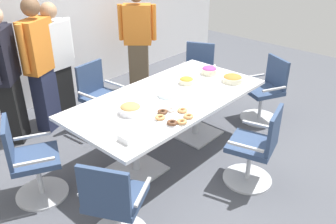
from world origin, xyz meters
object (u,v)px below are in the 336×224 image
at_px(office_chair_5, 256,151).
at_px(plate_stack, 167,95).
at_px(person_standing_1, 40,65).
at_px(person_standing_0, 6,75).
at_px(office_chair_3, 31,164).
at_px(snack_bowl_cookies, 130,109).
at_px(person_standing_2, 56,63).
at_px(office_chair_4, 114,207).
at_px(person_standing_3, 138,39).
at_px(snack_bowl_chips_orange, 186,80).
at_px(snack_bowl_candy_mix, 209,70).
at_px(office_chair_0, 265,93).
at_px(office_chair_1, 197,77).
at_px(napkin_pile, 129,137).
at_px(snack_bowl_pretzels, 233,78).
at_px(conference_table, 168,106).
at_px(donut_platter, 174,116).
at_px(office_chair_2, 100,100).

bearing_deg(office_chair_5, plate_stack, 84.49).
bearing_deg(person_standing_1, person_standing_0, -29.87).
distance_m(office_chair_3, snack_bowl_cookies, 1.14).
distance_m(person_standing_2, plate_stack, 1.72).
bearing_deg(snack_bowl_cookies, office_chair_4, -141.16).
relative_size(person_standing_3, snack_bowl_chips_orange, 8.93).
relative_size(person_standing_1, snack_bowl_candy_mix, 8.24).
relative_size(office_chair_0, office_chair_4, 1.00).
distance_m(office_chair_1, snack_bowl_cookies, 2.09).
bearing_deg(person_standing_3, napkin_pile, 92.75).
bearing_deg(snack_bowl_pretzels, snack_bowl_chips_orange, 137.68).
relative_size(person_standing_3, snack_bowl_pretzels, 6.43).
relative_size(office_chair_4, snack_bowl_chips_orange, 4.87).
distance_m(conference_table, office_chair_5, 1.13).
height_order(person_standing_2, person_standing_3, person_standing_3).
bearing_deg(office_chair_5, snack_bowl_chips_orange, 63.09).
xyz_separation_m(conference_table, person_standing_2, (-0.39, 1.70, 0.24)).
relative_size(office_chair_5, person_standing_2, 0.55).
xyz_separation_m(office_chair_3, donut_platter, (1.22, -0.85, 0.36)).
distance_m(office_chair_5, donut_platter, 0.95).
height_order(office_chair_2, person_standing_3, person_standing_3).
bearing_deg(person_standing_2, napkin_pile, 70.87).
height_order(snack_bowl_chips_orange, napkin_pile, snack_bowl_chips_orange).
bearing_deg(person_standing_2, person_standing_3, 174.67).
height_order(office_chair_0, napkin_pile, office_chair_0).
bearing_deg(conference_table, office_chair_3, 163.61).
bearing_deg(person_standing_0, office_chair_5, 70.14).
bearing_deg(person_standing_0, snack_bowl_cookies, 63.20).
xyz_separation_m(person_standing_3, donut_platter, (-1.44, -2.05, -0.10)).
height_order(snack_bowl_cookies, donut_platter, snack_bowl_cookies).
xyz_separation_m(office_chair_2, plate_stack, (0.18, -1.07, 0.36)).
bearing_deg(donut_platter, snack_bowl_cookies, 120.04).
height_order(office_chair_1, person_standing_3, person_standing_3).
relative_size(donut_platter, plate_stack, 1.86).
height_order(office_chair_5, snack_bowl_candy_mix, office_chair_5).
relative_size(snack_bowl_chips_orange, donut_platter, 0.47).
relative_size(office_chair_4, person_standing_0, 0.52).
relative_size(office_chair_2, office_chair_5, 1.00).
xyz_separation_m(office_chair_0, person_standing_1, (-2.22, 2.08, 0.52)).
xyz_separation_m(office_chair_1, person_standing_1, (-2.05, 0.98, 0.52)).
distance_m(office_chair_4, snack_bowl_candy_mix, 2.43).
bearing_deg(office_chair_0, snack_bowl_pretzels, 103.56).
bearing_deg(office_chair_1, office_chair_3, 67.74).
bearing_deg(conference_table, snack_bowl_chips_orange, 11.51).
relative_size(person_standing_0, snack_bowl_cookies, 7.11).
bearing_deg(person_standing_3, person_standing_2, 46.86).
bearing_deg(snack_bowl_cookies, office_chair_1, 17.47).
height_order(snack_bowl_cookies, plate_stack, snack_bowl_cookies).
xyz_separation_m(conference_table, snack_bowl_cookies, (-0.57, 0.02, 0.18)).
bearing_deg(office_chair_3, office_chair_4, 35.83).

